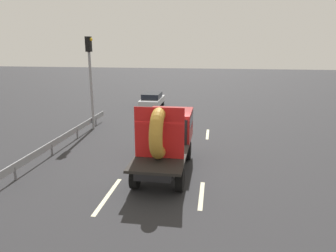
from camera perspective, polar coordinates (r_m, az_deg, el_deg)
The scene contains 9 objects.
ground_plane at distance 13.61m, azimuth -1.35°, elevation -8.27°, with size 120.00×120.00×0.00m, color #28282B.
flatbed_truck at distance 13.73m, azimuth -0.19°, elevation -1.21°, with size 2.02×5.38×3.06m.
distant_sedan at distance 27.28m, azimuth -2.91°, elevation 4.85°, with size 1.63×3.80×1.24m.
traffic_light at distance 20.25m, azimuth -14.01°, elevation 9.88°, with size 0.42×0.36×5.77m.
guardrail at distance 17.59m, azimuth -18.25°, elevation -1.86°, with size 0.10×11.73×0.71m.
lane_dash_left_near at distance 11.78m, azimuth -10.90°, elevation -12.35°, with size 2.89×0.16×0.01m, color beige.
lane_dash_left_far at distance 19.14m, azimuth -2.88°, elevation -1.43°, with size 2.66×0.16×0.01m, color beige.
lane_dash_right_near at distance 11.67m, azimuth 6.12°, elevation -12.44°, with size 2.21×0.16×0.01m, color beige.
lane_dash_right_far at distance 19.18m, azimuth 7.22°, elevation -1.50°, with size 2.18×0.16×0.01m, color beige.
Camera 1 is at (2.18, -12.35, 5.30)m, focal length 33.42 mm.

